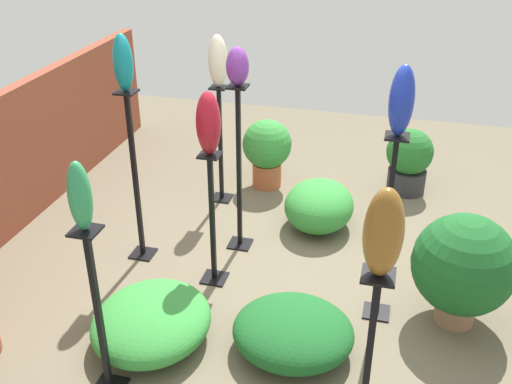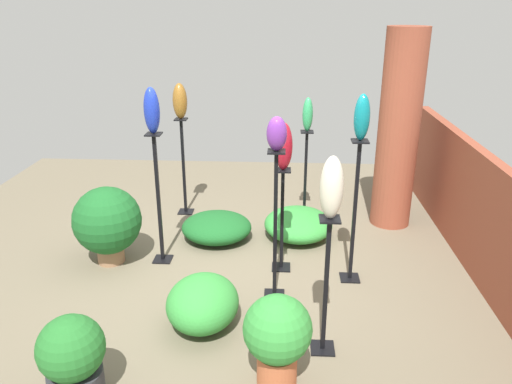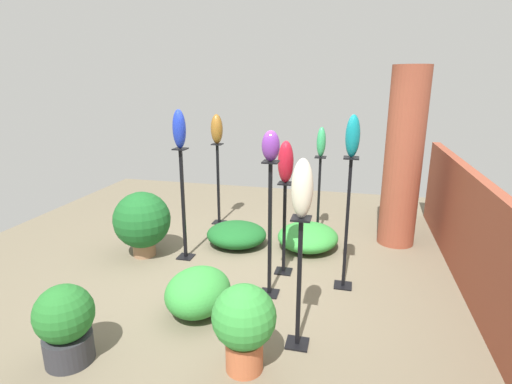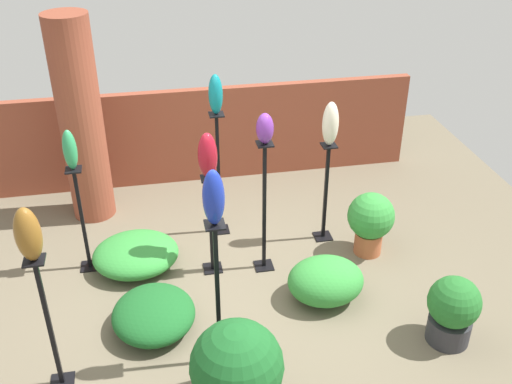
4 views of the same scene
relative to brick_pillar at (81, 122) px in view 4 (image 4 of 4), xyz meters
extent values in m
plane|color=#6B604C|center=(1.47, -1.89, -1.23)|extent=(8.00, 8.00, 0.00)
cube|color=brown|center=(1.47, 0.65, -0.59)|extent=(5.60, 0.12, 1.29)
cylinder|color=brown|center=(0.00, 0.00, 0.00)|extent=(0.50, 0.50, 2.46)
cube|color=black|center=(-0.17, -2.74, -1.22)|extent=(0.20, 0.20, 0.01)
cube|color=black|center=(-0.17, -2.74, -0.58)|extent=(0.04, 0.04, 1.31)
cube|color=black|center=(-0.17, -2.74, 0.07)|extent=(0.16, 0.16, 0.02)
cube|color=black|center=(1.19, -2.75, -1.22)|extent=(0.20, 0.20, 0.01)
cube|color=black|center=(1.19, -2.75, -0.50)|extent=(0.04, 0.04, 1.46)
cube|color=black|center=(1.19, -2.75, 0.22)|extent=(0.16, 0.16, 0.02)
cube|color=black|center=(1.29, -1.41, -1.22)|extent=(0.20, 0.20, 0.01)
cube|color=black|center=(1.29, -1.41, -0.67)|extent=(0.04, 0.04, 1.13)
cube|color=black|center=(1.29, -1.41, -0.11)|extent=(0.16, 0.16, 0.02)
cube|color=black|center=(1.48, -0.69, -1.22)|extent=(0.20, 0.20, 0.01)
cube|color=black|center=(1.48, -0.69, -0.48)|extent=(0.04, 0.04, 1.50)
cube|color=black|center=(1.48, -0.69, 0.26)|extent=(0.16, 0.16, 0.02)
cube|color=black|center=(-0.01, -1.12, -1.22)|extent=(0.20, 0.20, 0.01)
cube|color=black|center=(-0.01, -1.12, -0.63)|extent=(0.04, 0.04, 1.21)
cube|color=black|center=(-0.01, -1.12, -0.03)|extent=(0.16, 0.16, 0.02)
cube|color=black|center=(1.85, -1.48, -1.22)|extent=(0.20, 0.20, 0.01)
cube|color=black|center=(1.85, -1.48, -0.49)|extent=(0.04, 0.04, 1.49)
cube|color=black|center=(1.85, -1.48, 0.25)|extent=(0.16, 0.16, 0.02)
cube|color=black|center=(2.64, -1.05, -1.22)|extent=(0.20, 0.20, 0.01)
cube|color=black|center=(2.64, -1.05, -0.63)|extent=(0.04, 0.04, 1.20)
cube|color=black|center=(2.64, -1.05, -0.04)|extent=(0.16, 0.16, 0.02)
ellipsoid|color=brown|center=(-0.17, -2.74, 0.31)|extent=(0.19, 0.18, 0.46)
ellipsoid|color=#192D9E|center=(1.19, -2.75, 0.47)|extent=(0.17, 0.16, 0.47)
ellipsoid|color=maroon|center=(1.29, -1.41, 0.14)|extent=(0.19, 0.18, 0.49)
ellipsoid|color=#0F727A|center=(1.48, -0.69, 0.49)|extent=(0.15, 0.15, 0.44)
ellipsoid|color=#2D9356|center=(-0.01, -1.12, 0.19)|extent=(0.14, 0.13, 0.42)
ellipsoid|color=#6B2D8C|center=(1.85, -1.48, 0.41)|extent=(0.17, 0.18, 0.31)
ellipsoid|color=beige|center=(2.64, -1.05, 0.21)|extent=(0.17, 0.18, 0.49)
cylinder|color=#2D2D33|center=(3.30, -2.88, -1.11)|extent=(0.40, 0.40, 0.24)
sphere|color=#236B28|center=(3.30, -2.88, -0.78)|extent=(0.48, 0.48, 0.48)
cylinder|color=#B25B38|center=(3.05, -1.43, -1.10)|extent=(0.31, 0.31, 0.26)
sphere|color=#338C38|center=(3.05, -1.43, -0.75)|extent=(0.52, 0.52, 0.52)
sphere|color=#195923|center=(1.25, -3.31, -0.73)|extent=(0.74, 0.74, 0.74)
ellipsoid|color=#338C38|center=(2.35, -2.10, -1.01)|extent=(0.77, 0.64, 0.44)
ellipsoid|color=#338C38|center=(0.49, -1.21, -1.07)|extent=(0.92, 0.84, 0.32)
ellipsoid|color=#195923|center=(0.64, -2.20, -1.07)|extent=(0.79, 0.85, 0.32)
camera|label=1|loc=(-2.53, -2.76, 1.73)|focal=42.00mm
camera|label=2|loc=(6.10, -1.42, 1.49)|focal=35.00mm
camera|label=3|loc=(5.70, -0.69, 1.05)|focal=28.00mm
camera|label=4|loc=(0.78, -6.58, 2.78)|focal=42.00mm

